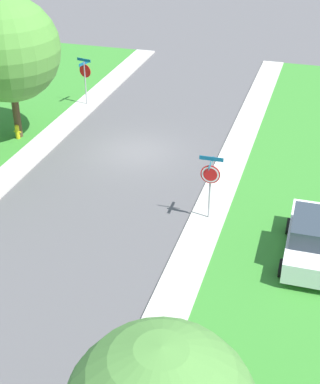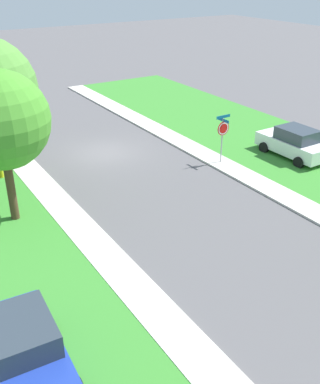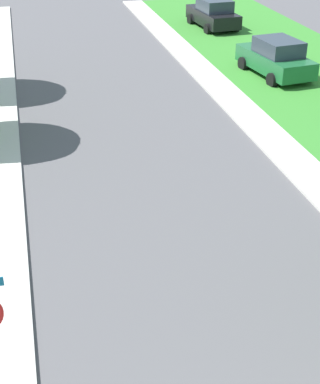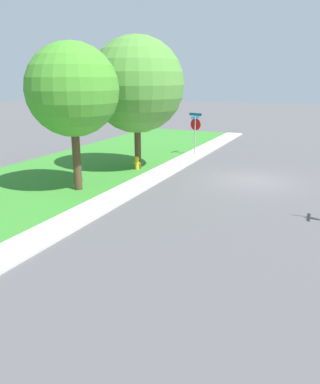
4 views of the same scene
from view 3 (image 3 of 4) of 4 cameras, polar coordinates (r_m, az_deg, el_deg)
name	(u,v)px [view 3 (image 3 of 4)]	position (r m, az deg, el deg)	size (l,w,h in m)	color
sidewalk_east	(304,170)	(18.83, 14.05, 2.11)	(1.40, 56.00, 0.10)	beige
car_black_behind_trees	(213,14)	(36.27, 5.28, 17.10)	(2.34, 4.45, 1.76)	black
car_green_far_down_street	(276,58)	(27.56, 11.35, 12.84)	(2.45, 4.50, 1.76)	#1E6033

